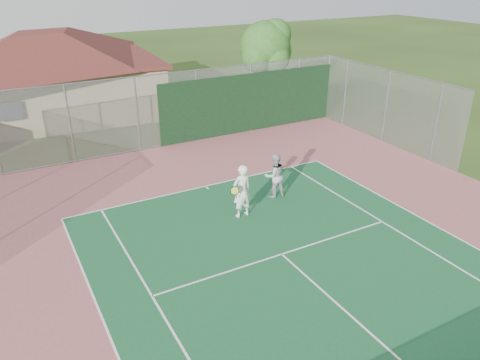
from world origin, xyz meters
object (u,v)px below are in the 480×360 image
player_white_front (242,191)px  player_grey_back (274,176)px  tree (267,48)px  clubhouse (46,66)px

player_white_front → player_grey_back: (1.80, 0.74, -0.10)m
tree → player_white_front: size_ratio=2.68×
player_grey_back → clubhouse: bearing=-66.5°
clubhouse → tree: 12.86m
clubhouse → tree: clubhouse is taller
clubhouse → tree: bearing=-12.2°
player_white_front → clubhouse: bearing=-82.6°
clubhouse → player_white_front: (3.74, -15.95, -1.87)m
clubhouse → player_grey_back: (5.55, -15.22, -1.97)m
tree → player_grey_back: size_ratio=2.98×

